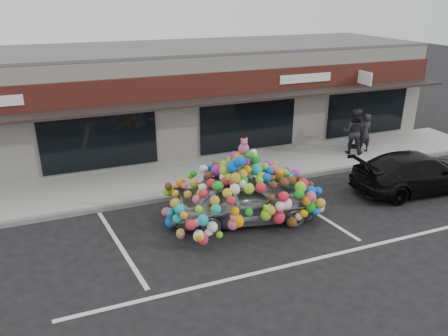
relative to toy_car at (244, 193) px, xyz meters
name	(u,v)px	position (x,y,z in m)	size (l,w,h in m)	color
ground	(231,228)	(-0.57, -0.35, -0.89)	(90.00, 90.00, 0.00)	black
shop_building	(159,97)	(-0.57, 8.09, 1.28)	(24.00, 7.20, 4.31)	white
sidewalk	(190,176)	(-0.57, 3.65, -0.81)	(26.00, 3.00, 0.15)	gray
kerb	(203,192)	(-0.57, 2.15, -0.81)	(26.00, 0.18, 0.16)	slate
parking_stripe_left	(120,246)	(-3.77, -0.15, -0.88)	(0.12, 4.40, 0.01)	silver
parking_stripe_mid	(309,209)	(2.23, -0.15, -0.88)	(0.12, 4.40, 0.01)	silver
parking_stripe_right	(438,184)	(7.63, -0.15, -0.88)	(0.12, 4.40, 0.01)	silver
lane_line	(333,255)	(1.43, -2.65, -0.88)	(14.00, 0.12, 0.01)	silver
toy_car	(244,193)	(0.00, 0.00, 0.00)	(3.05, 4.76, 2.61)	gray
black_sedan	(417,172)	(6.45, -0.23, -0.20)	(4.69, 1.91, 1.36)	black
pedestrian_a	(365,133)	(7.04, 3.42, 0.09)	(0.60, 0.40, 1.65)	#232228
pedestrian_b	(354,132)	(6.48, 3.45, 0.21)	(0.92, 0.71, 1.88)	black
pedestrian_c	(358,128)	(7.06, 3.94, 0.15)	(0.43, 1.04, 1.77)	black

